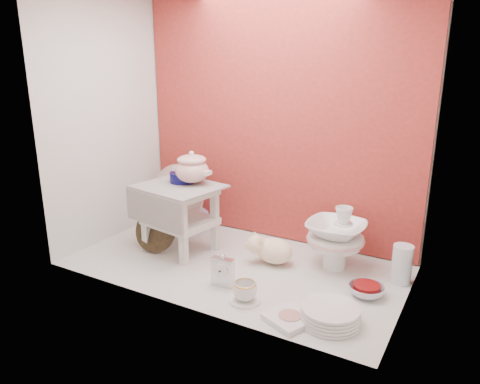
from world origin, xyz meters
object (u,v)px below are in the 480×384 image
at_px(step_stool, 180,218).
at_px(soup_tureen, 192,167).
at_px(dinner_plate_stack, 330,314).
at_px(porcelain_tower, 336,237).
at_px(plush_pig, 274,250).
at_px(gold_rim_teacup, 245,291).
at_px(crystal_bowl, 366,291).
at_px(floral_platter, 176,197).
at_px(blue_white_vase, 192,212).
at_px(mantel_clock, 223,270).

distance_m(step_stool, soup_tureen, 0.31).
bearing_deg(step_stool, dinner_plate_stack, -7.46).
bearing_deg(porcelain_tower, plush_pig, -158.00).
distance_m(gold_rim_teacup, crystal_bowl, 0.59).
bearing_deg(plush_pig, floral_platter, 163.70).
bearing_deg(soup_tureen, step_stool, -122.53).
relative_size(blue_white_vase, gold_rim_teacup, 2.08).
xyz_separation_m(plush_pig, dinner_plate_stack, (0.46, -0.41, -0.04)).
bearing_deg(dinner_plate_stack, porcelain_tower, 106.57).
xyz_separation_m(soup_tureen, floral_platter, (-0.29, 0.21, -0.28)).
height_order(floral_platter, dinner_plate_stack, floral_platter).
relative_size(floral_platter, gold_rim_teacup, 3.92).
height_order(dinner_plate_stack, porcelain_tower, porcelain_tower).
bearing_deg(plush_pig, gold_rim_teacup, -86.07).
height_order(soup_tureen, mantel_clock, soup_tureen).
bearing_deg(porcelain_tower, gold_rim_teacup, -113.92).
relative_size(blue_white_vase, mantel_clock, 1.39).
xyz_separation_m(floral_platter, gold_rim_teacup, (0.87, -0.62, -0.16)).
bearing_deg(floral_platter, soup_tureen, -36.15).
xyz_separation_m(step_stool, mantel_clock, (0.45, -0.26, -0.11)).
height_order(mantel_clock, gold_rim_teacup, mantel_clock).
bearing_deg(soup_tureen, dinner_plate_stack, -21.09).
bearing_deg(floral_platter, dinner_plate_stack, -24.94).
relative_size(step_stool, plush_pig, 1.69).
height_order(soup_tureen, gold_rim_teacup, soup_tureen).
bearing_deg(dinner_plate_stack, crystal_bowl, 75.81).
xyz_separation_m(floral_platter, crystal_bowl, (1.36, -0.29, -0.19)).
bearing_deg(mantel_clock, gold_rim_teacup, -29.50).
bearing_deg(gold_rim_teacup, floral_platter, 144.44).
relative_size(floral_platter, mantel_clock, 2.62).
bearing_deg(gold_rim_teacup, mantel_clock, 154.89).
bearing_deg(porcelain_tower, blue_white_vase, 174.97).
bearing_deg(crystal_bowl, gold_rim_teacup, -145.11).
bearing_deg(blue_white_vase, porcelain_tower, -5.03).
distance_m(step_stool, mantel_clock, 0.53).
height_order(step_stool, mantel_clock, step_stool).
bearing_deg(step_stool, plush_pig, 19.03).
xyz_separation_m(floral_platter, porcelain_tower, (1.12, -0.06, -0.04)).
distance_m(soup_tureen, plush_pig, 0.67).
bearing_deg(floral_platter, crystal_bowl, -11.94).
relative_size(step_stool, porcelain_tower, 1.28).
distance_m(mantel_clock, plush_pig, 0.37).
bearing_deg(blue_white_vase, plush_pig, -16.70).
height_order(floral_platter, mantel_clock, floral_platter).
distance_m(mantel_clock, porcelain_tower, 0.64).
xyz_separation_m(floral_platter, dinner_plate_stack, (1.28, -0.60, -0.18)).
height_order(plush_pig, porcelain_tower, porcelain_tower).
height_order(floral_platter, plush_pig, floral_platter).
bearing_deg(step_stool, soup_tureen, 66.68).
xyz_separation_m(mantel_clock, plush_pig, (0.12, 0.36, -0.00)).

